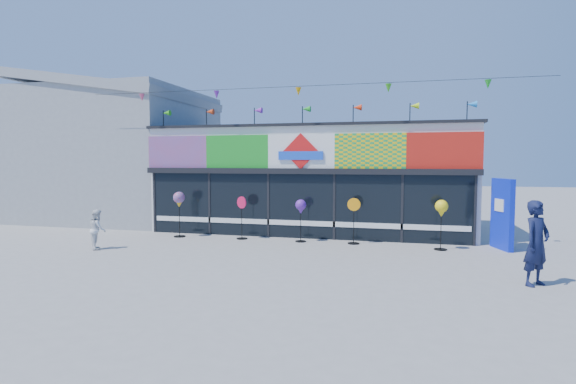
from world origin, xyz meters
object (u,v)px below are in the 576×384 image
(spinner_4, at_px, (441,210))
(child, at_px, (98,229))
(spinner_1, at_px, (242,217))
(blue_sign, at_px, (502,214))
(spinner_3, at_px, (354,220))
(spinner_2, at_px, (301,208))
(adult_man, at_px, (537,243))
(spinner_0, at_px, (179,201))

(spinner_4, distance_m, child, 10.74)
(spinner_1, bearing_deg, spinner_4, -2.78)
(blue_sign, xyz_separation_m, spinner_3, (-4.58, -0.22, -0.30))
(spinner_2, relative_size, adult_man, 0.77)
(spinner_3, distance_m, spinner_4, 2.79)
(spinner_1, relative_size, child, 1.22)
(spinner_0, bearing_deg, child, -118.04)
(spinner_1, height_order, spinner_4, spinner_4)
(spinner_2, xyz_separation_m, adult_man, (6.23, -3.98, -0.21))
(spinner_0, relative_size, spinner_3, 1.07)
(spinner_3, height_order, spinner_4, spinner_4)
(blue_sign, relative_size, adult_man, 1.17)
(spinner_2, xyz_separation_m, child, (-5.91, -2.77, -0.54))
(spinner_0, distance_m, child, 3.09)
(spinner_0, bearing_deg, adult_man, -19.83)
(blue_sign, relative_size, spinner_2, 1.52)
(adult_man, bearing_deg, child, 131.21)
(adult_man, bearing_deg, blue_sign, 44.95)
(spinner_1, distance_m, child, 4.70)
(spinner_1, relative_size, spinner_4, 0.97)
(adult_man, height_order, child, adult_man)
(spinner_4, distance_m, adult_man, 4.07)
(spinner_0, xyz_separation_m, spinner_1, (2.35, 0.14, -0.52))
(spinner_0, xyz_separation_m, spinner_4, (9.02, -0.19, -0.07))
(spinner_1, xyz_separation_m, adult_man, (8.37, -4.00, 0.15))
(spinner_3, xyz_separation_m, adult_man, (4.44, -4.04, 0.14))
(blue_sign, distance_m, spinner_0, 10.88)
(spinner_3, xyz_separation_m, child, (-7.71, -2.83, -0.19))
(spinner_0, height_order, child, spinner_0)
(spinner_2, height_order, spinner_4, spinner_4)
(spinner_0, distance_m, spinner_4, 9.02)
(adult_man, bearing_deg, spinner_2, 104.34)
(blue_sign, distance_m, spinner_4, 1.94)
(spinner_2, relative_size, spinner_3, 0.95)
(blue_sign, xyz_separation_m, spinner_4, (-1.85, -0.58, 0.14))
(blue_sign, bearing_deg, spinner_2, 164.64)
(spinner_4, height_order, child, spinner_4)
(spinner_2, bearing_deg, spinner_1, 179.30)
(spinner_2, distance_m, spinner_3, 1.83)
(spinner_3, bearing_deg, child, -159.83)
(spinner_0, relative_size, spinner_4, 1.05)
(spinner_1, distance_m, adult_man, 9.28)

